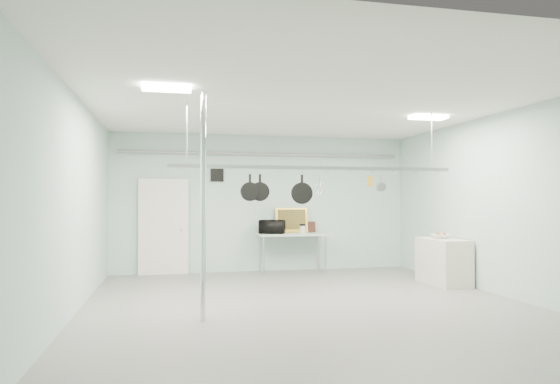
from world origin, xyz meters
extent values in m
plane|color=gray|center=(0.00, 0.00, 0.00)|extent=(8.00, 8.00, 0.00)
cube|color=silver|center=(0.00, 0.00, 3.19)|extent=(7.00, 8.00, 0.02)
cube|color=#ABCEC4|center=(0.00, 3.99, 1.60)|extent=(7.00, 0.02, 3.20)
cube|color=#ABCEC4|center=(3.49, 0.00, 1.60)|extent=(0.02, 8.00, 3.20)
cube|color=silver|center=(-2.30, 3.94, 1.05)|extent=(1.10, 0.10, 2.20)
cube|color=black|center=(-1.10, 3.97, 2.25)|extent=(0.30, 0.04, 0.30)
cylinder|color=gray|center=(0.00, 3.90, 2.75)|extent=(6.60, 0.07, 0.07)
cylinder|color=silver|center=(-1.70, -0.60, 1.60)|extent=(0.08, 0.08, 3.20)
cube|color=#ADCBBB|center=(0.60, 3.60, 0.88)|extent=(1.60, 0.70, 0.05)
cylinder|color=#B7B7BC|center=(-0.12, 3.32, 0.43)|extent=(0.04, 0.04, 0.86)
cylinder|color=#B7B7BC|center=(-0.12, 3.88, 0.43)|extent=(0.04, 0.04, 0.86)
cylinder|color=#B7B7BC|center=(1.32, 3.32, 0.43)|extent=(0.04, 0.04, 0.86)
cylinder|color=#B7B7BC|center=(1.32, 3.88, 0.43)|extent=(0.04, 0.04, 0.86)
cube|color=beige|center=(3.15, 1.40, 0.45)|extent=(0.60, 1.20, 0.90)
cube|color=#B7B7BC|center=(0.20, 0.30, 2.20)|extent=(4.80, 0.06, 0.06)
cylinder|color=#B7B7BC|center=(-1.90, 0.30, 2.70)|extent=(0.02, 0.02, 0.94)
cylinder|color=#B7B7BC|center=(2.30, 0.30, 2.70)|extent=(0.02, 0.02, 0.94)
cube|color=white|center=(-2.20, -0.80, 3.16)|extent=(0.65, 0.30, 0.05)
cube|color=white|center=(2.40, 0.60, 3.16)|extent=(0.65, 0.30, 0.05)
imported|color=black|center=(0.12, 3.56, 1.06)|extent=(0.66, 0.56, 0.31)
cylinder|color=silver|center=(0.80, 3.41, 0.99)|extent=(0.13, 0.13, 0.18)
cube|color=gold|center=(0.66, 3.90, 1.20)|extent=(0.78, 0.14, 0.58)
cube|color=#351912|center=(1.09, 3.90, 1.03)|extent=(0.30, 0.10, 0.25)
imported|color=silver|center=(3.14, 1.47, 0.95)|extent=(0.38, 0.38, 0.09)
camera|label=1|loc=(-2.14, -7.60, 1.66)|focal=32.00mm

